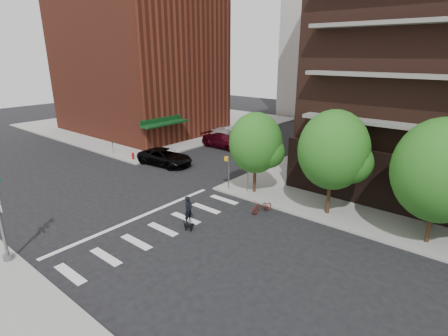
{
  "coord_description": "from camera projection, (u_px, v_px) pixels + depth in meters",
  "views": [
    {
      "loc": [
        18.32,
        -12.54,
        10.43
      ],
      "look_at": [
        3.0,
        6.0,
        2.5
      ],
      "focal_mm": 28.0,
      "sensor_mm": 36.0,
      "label": 1
    }
  ],
  "objects": [
    {
      "name": "ground",
      "position": [
        133.0,
        216.0,
        23.53
      ],
      "size": [
        120.0,
        120.0,
        0.0
      ],
      "primitive_type": "plane",
      "color": "black",
      "rests_on": "ground"
    },
    {
      "name": "fire_hydrant",
      "position": [
        133.0,
        155.0,
        35.42
      ],
      "size": [
        0.24,
        0.24,
        0.73
      ],
      "color": "#A50C0C",
      "rests_on": "sidewalk_nw"
    },
    {
      "name": "tree_a",
      "position": [
        256.0,
        143.0,
        26.06
      ],
      "size": [
        4.0,
        4.0,
        5.9
      ],
      "color": "#301E11",
      "rests_on": "sidewalk_ne"
    },
    {
      "name": "dog",
      "position": [
        189.0,
        226.0,
        21.44
      ],
      "size": [
        0.63,
        0.34,
        0.53
      ],
      "rotation": [
        0.0,
        0.0,
        0.34
      ],
      "color": "black",
      "rests_on": "ground"
    },
    {
      "name": "scooter",
      "position": [
        262.0,
        207.0,
        23.83
      ],
      "size": [
        1.03,
        1.83,
        0.91
      ],
      "primitive_type": "imported",
      "rotation": [
        0.0,
        0.0,
        -0.26
      ],
      "color": "maroon",
      "rests_on": "ground"
    },
    {
      "name": "parked_car_black",
      "position": [
        165.0,
        157.0,
        34.08
      ],
      "size": [
        3.16,
        5.9,
        1.58
      ],
      "primitive_type": "imported",
      "rotation": [
        0.0,
        0.0,
        1.67
      ],
      "color": "black",
      "rests_on": "ground"
    },
    {
      "name": "parking_meter",
      "position": [
        113.0,
        146.0,
        37.41
      ],
      "size": [
        0.1,
        0.08,
        1.32
      ],
      "color": "black",
      "rests_on": "sidewalk_nw"
    },
    {
      "name": "crosswalk",
      "position": [
        154.0,
        225.0,
        22.19
      ],
      "size": [
        3.85,
        13.0,
        0.01
      ],
      "color": "silver",
      "rests_on": "ground"
    },
    {
      "name": "parked_car_silver",
      "position": [
        232.0,
        134.0,
        43.65
      ],
      "size": [
        2.03,
        5.24,
        1.7
      ],
      "primitive_type": "imported",
      "rotation": [
        0.0,
        0.0,
        1.62
      ],
      "color": "#BABDC3",
      "rests_on": "ground"
    },
    {
      "name": "dog_walker",
      "position": [
        188.0,
        210.0,
        22.28
      ],
      "size": [
        0.72,
        0.52,
        1.83
      ],
      "primitive_type": "imported",
      "rotation": [
        0.0,
        0.0,
        1.7
      ],
      "color": "black",
      "rests_on": "ground"
    },
    {
      "name": "sidewalk_nw",
      "position": [
        161.0,
        122.0,
        55.53
      ],
      "size": [
        31.0,
        33.0,
        0.15
      ],
      "primitive_type": "cube",
      "color": "gray",
      "rests_on": "ground"
    },
    {
      "name": "midrise_nw",
      "position": [
        138.0,
        55.0,
        46.84
      ],
      "size": [
        21.4,
        15.5,
        20.0
      ],
      "color": "maroon",
      "rests_on": "sidewalk_nw"
    },
    {
      "name": "pedestrian_signal",
      "position": [
        233.0,
        168.0,
        27.35
      ],
      "size": [
        2.18,
        0.67,
        2.6
      ],
      "color": "slate",
      "rests_on": "sidewalk_ne"
    },
    {
      "name": "tree_c",
      "position": [
        441.0,
        171.0,
        18.68
      ],
      "size": [
        5.0,
        5.0,
        6.8
      ],
      "color": "#301E11",
      "rests_on": "sidewalk_ne"
    },
    {
      "name": "tree_b",
      "position": [
        333.0,
        150.0,
        22.28
      ],
      "size": [
        4.5,
        4.5,
        6.65
      ],
      "color": "#301E11",
      "rests_on": "sidewalk_ne"
    },
    {
      "name": "parked_car_maroon",
      "position": [
        223.0,
        141.0,
        40.26
      ],
      "size": [
        2.24,
        5.44,
        1.58
      ],
      "primitive_type": "imported",
      "rotation": [
        0.0,
        0.0,
        1.57
      ],
      "color": "#440715",
      "rests_on": "ground"
    }
  ]
}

